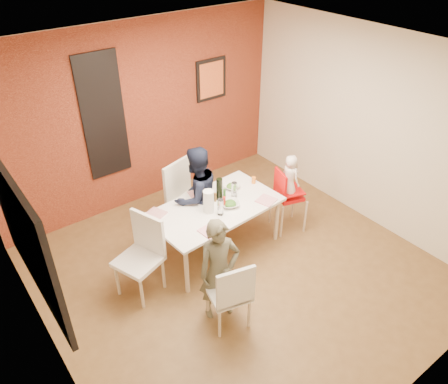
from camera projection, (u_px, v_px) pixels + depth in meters
ground at (238, 271)px, 5.57m from camera, size 4.50×4.50×0.00m
ceiling at (243, 59)px, 4.08m from camera, size 4.50×4.50×0.02m
wall_back at (143, 116)px, 6.32m from camera, size 4.50×0.02×2.70m
wall_front at (426, 306)px, 3.33m from camera, size 4.50×0.02×2.70m
wall_left at (34, 267)px, 3.69m from camera, size 0.02×4.50×2.70m
wall_right at (368, 128)px, 5.96m from camera, size 0.02×4.50×2.70m
brick_accent_wall at (143, 116)px, 6.30m from camera, size 4.50×0.02×2.70m
picture_window_frame at (24, 235)px, 3.72m from camera, size 0.05×1.70×1.30m
picture_window_pane at (26, 234)px, 3.73m from camera, size 0.02×1.55×1.15m
glassblock_strip at (103, 117)px, 5.91m from camera, size 0.55×0.03×1.70m
glassblock_surround at (104, 117)px, 5.90m from camera, size 0.60×0.03×1.76m
art_print_frame at (211, 79)px, 6.73m from camera, size 0.54×0.03×0.64m
art_print_canvas at (212, 80)px, 6.72m from camera, size 0.44×0.01×0.54m
dining_table at (215, 210)px, 5.59m from camera, size 1.72×1.03×0.70m
chair_near at (231, 292)px, 4.57m from camera, size 0.51×0.51×0.91m
chair_far at (185, 195)px, 5.95m from camera, size 0.61×0.61×1.06m
chair_left at (143, 251)px, 5.04m from camera, size 0.60×0.60×1.01m
high_chair at (287, 194)px, 6.01m from camera, size 0.49×0.49×0.95m
child_near at (219, 270)px, 4.67m from camera, size 0.53×0.42×1.27m
child_far at (197, 196)px, 5.74m from camera, size 0.74×0.61×1.40m
toddler at (290, 176)px, 5.85m from camera, size 0.20×0.30×0.61m
plate_near_left at (211, 231)px, 5.13m from camera, size 0.26×0.26×0.01m
plate_far_mid at (199, 194)px, 5.77m from camera, size 0.29×0.29×0.01m
plate_near_right at (266, 200)px, 5.66m from camera, size 0.28×0.28×0.01m
plate_far_left at (155, 214)px, 5.40m from camera, size 0.30×0.30×0.01m
salad_bowl_a at (230, 204)px, 5.55m from camera, size 0.30×0.30×0.06m
salad_bowl_b at (232, 187)px, 5.89m from camera, size 0.27×0.27×0.05m
wine_bottle at (219, 189)px, 5.60m from camera, size 0.08×0.08×0.31m
wine_glass_a at (220, 207)px, 5.35m from camera, size 0.08×0.08×0.22m
wine_glass_b at (234, 190)px, 5.68m from camera, size 0.07×0.07×0.21m
paper_towel_roll at (209, 201)px, 5.38m from camera, size 0.13×0.13×0.30m
condiment_red at (224, 202)px, 5.51m from camera, size 0.04×0.04×0.14m
condiment_green at (224, 194)px, 5.66m from camera, size 0.04×0.04×0.14m
condiment_brown at (215, 197)px, 5.61m from camera, size 0.03×0.03×0.12m
sippy_cup at (254, 180)px, 5.99m from camera, size 0.06×0.06×0.10m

